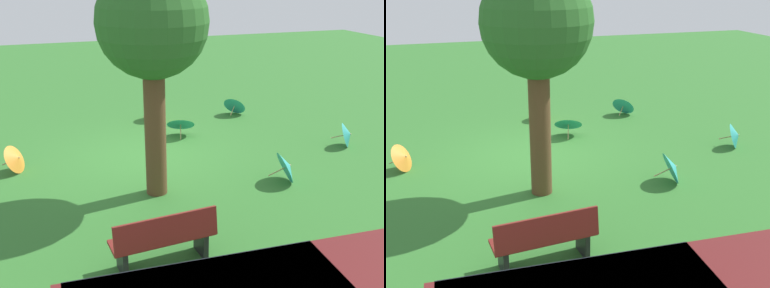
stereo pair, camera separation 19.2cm
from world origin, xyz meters
The scene contains 9 objects.
ground centered at (0.00, 0.00, 0.00)m, with size 40.00×40.00×0.00m, color #2D6B28.
park_bench centered at (0.72, 4.37, 0.47)m, with size 1.64×0.61×0.90m.
shade_tree centered at (0.19, 1.91, 3.27)m, with size 2.07×2.07×4.40m.
parasol_teal_0 centered at (-2.55, 2.31, 0.35)m, with size 0.67×0.78×0.71m.
parasol_teal_1 centered at (-3.51, -2.60, 0.32)m, with size 0.86×0.86×0.64m.
parasol_teal_2 centered at (-1.30, -1.19, 0.38)m, with size 0.91×0.86×0.65m.
parasol_orange_0 centered at (2.85, -0.07, 0.32)m, with size 0.66×0.76×0.65m.
parasol_teal_4 centered at (-5.06, 0.92, 0.32)m, with size 0.67×0.71×0.65m.
parasol_orange_1 centered at (-1.03, -2.85, 0.32)m, with size 0.61×0.66×0.64m.
Camera 2 is at (2.10, 10.33, 4.25)m, focal length 44.02 mm.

